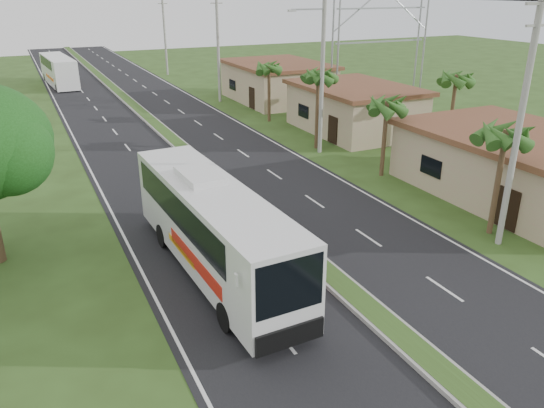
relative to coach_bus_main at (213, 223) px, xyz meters
name	(u,v)px	position (x,y,z in m)	size (l,w,h in m)	color
ground	(369,311)	(3.99, -5.12, -2.17)	(180.00, 180.00, 0.00)	#2D4419
road_asphalt	(195,160)	(3.99, 14.88, -2.16)	(14.00, 160.00, 0.02)	black
median_strip	(195,159)	(3.99, 14.88, -2.07)	(1.20, 160.00, 0.18)	gray
lane_edge_left	(92,174)	(-2.71, 14.88, -2.17)	(0.12, 160.00, 0.01)	silver
lane_edge_right	(284,148)	(10.69, 14.88, -2.17)	(0.12, 160.00, 0.01)	silver
shop_near	(519,165)	(17.99, 0.88, -0.39)	(8.60, 12.60, 3.52)	tan
shop_mid	(354,108)	(17.99, 16.88, -0.31)	(7.60, 10.60, 3.67)	tan
shop_far	(277,81)	(17.99, 30.88, -0.24)	(8.60, 11.60, 3.82)	tan
palm_verge_a	(506,135)	(12.99, -2.12, 2.57)	(2.40, 2.40, 5.45)	#473321
palm_verge_b	(387,105)	(13.39, 6.88, 2.19)	(2.40, 2.40, 5.05)	#473321
palm_verge_c	(318,76)	(12.79, 13.88, 2.95)	(2.40, 2.40, 5.85)	#473321
palm_verge_d	(269,68)	(13.29, 22.88, 2.38)	(2.40, 2.40, 5.25)	#473321
palm_behind_shop	(456,79)	(21.49, 9.88, 2.76)	(2.40, 2.40, 5.65)	#473321
utility_pole_a	(520,120)	(12.49, -3.12, 3.51)	(1.60, 0.28, 11.00)	gray
utility_pole_b	(322,61)	(12.47, 12.88, 4.09)	(3.20, 0.28, 12.00)	gray
utility_pole_c	(218,44)	(12.49, 32.88, 3.51)	(1.60, 0.28, 11.00)	gray
utility_pole_d	(165,32)	(12.49, 52.88, 3.25)	(1.60, 0.28, 10.50)	gray
billboard_lattice	(381,33)	(25.99, 24.88, 4.66)	(10.18, 1.18, 12.07)	gray
coach_bus_main	(213,223)	(0.00, 0.00, 0.00)	(3.01, 12.29, 3.94)	silver
coach_bus_far	(58,69)	(-1.21, 50.37, -0.29)	(3.24, 11.49, 3.31)	white
motorcyclist	(252,223)	(2.63, 2.20, -1.42)	(1.92, 0.55, 2.13)	black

